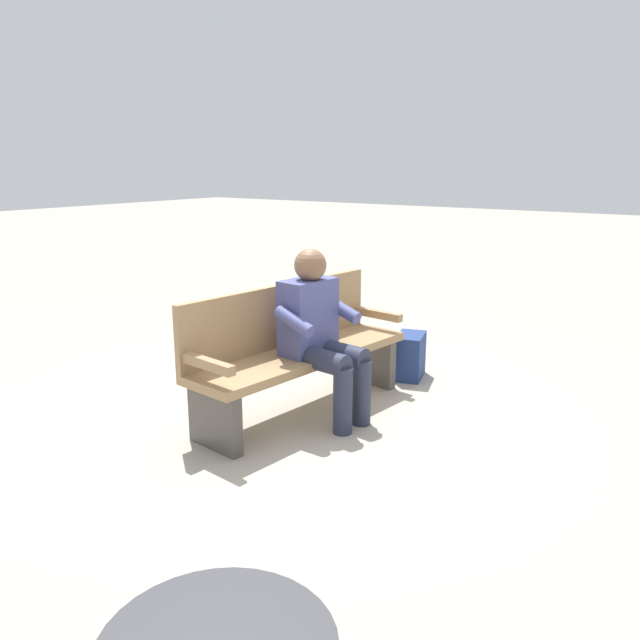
% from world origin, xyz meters
% --- Properties ---
extents(ground_plane, '(40.00, 40.00, 0.00)m').
position_xyz_m(ground_plane, '(0.00, 0.00, 0.00)').
color(ground_plane, '#A89E8E').
extents(bench_near, '(1.84, 0.69, 0.90)m').
position_xyz_m(bench_near, '(-0.01, -0.07, 0.46)').
color(bench_near, '#9E7A51').
rests_on(bench_near, ground).
extents(person_seated, '(0.60, 0.60, 1.18)m').
position_xyz_m(person_seated, '(0.02, 0.16, 0.63)').
color(person_seated, '#474C84').
rests_on(person_seated, ground).
extents(backpack, '(0.39, 0.32, 0.37)m').
position_xyz_m(backpack, '(-1.11, 0.28, 0.18)').
color(backpack, navy).
rests_on(backpack, ground).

